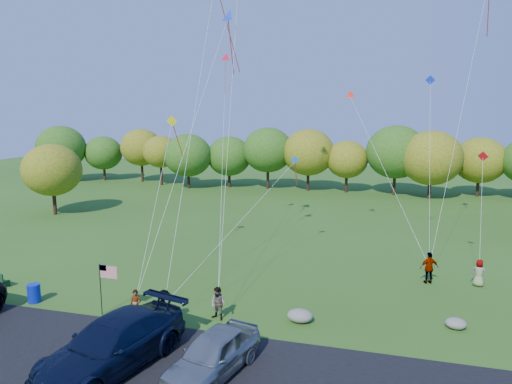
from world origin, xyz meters
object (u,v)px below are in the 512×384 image
trash_barrel (34,293)px  flyer_e (479,273)px  flyer_a (136,305)px  flyer_d (429,268)px  minivan_navy (112,344)px  minivan_silver (213,354)px  flyer_c (164,307)px  flyer_b (218,304)px

trash_barrel → flyer_e: bearing=20.5°
flyer_a → flyer_d: bearing=25.2°
flyer_d → flyer_e: bearing=167.0°
minivan_navy → minivan_silver: minivan_navy is taller
flyer_c → trash_barrel: flyer_c is taller
flyer_c → flyer_e: flyer_c is taller
flyer_a → trash_barrel: flyer_a is taller
flyer_a → trash_barrel: size_ratio=1.55×
minivan_silver → flyer_a: 6.26m
flyer_a → flyer_b: 3.95m
flyer_a → trash_barrel: 6.31m
flyer_e → trash_barrel: flyer_e is taller
minivan_silver → flyer_a: minivan_silver is taller
flyer_d → trash_barrel: size_ratio=1.92×
flyer_a → flyer_c: size_ratio=0.90×
flyer_a → flyer_e: (16.81, 9.11, 0.03)m
minivan_silver → trash_barrel: 12.18m
minivan_navy → trash_barrel: bearing=164.1°
flyer_c → flyer_d: (12.56, 8.86, 0.10)m
trash_barrel → flyer_a: bearing=-4.6°
minivan_silver → minivan_navy: bearing=-157.8°
flyer_a → flyer_e: bearing=21.5°
flyer_b → trash_barrel: bearing=-158.8°
flyer_c → minivan_silver: bearing=170.0°
minivan_silver → flyer_c: same height
minivan_navy → flyer_c: size_ratio=3.94×
minivan_silver → flyer_e: minivan_silver is taller
minivan_navy → flyer_b: 5.71m
flyer_d → trash_barrel: 22.01m
flyer_b → flyer_e: 15.28m
minivan_navy → flyer_c: 4.01m
minivan_silver → flyer_b: 4.78m
minivan_navy → flyer_e: bearing=55.2°
flyer_a → flyer_c: 1.52m
minivan_navy → flyer_e: (15.50, 13.14, -0.24)m
flyer_c → flyer_e: (15.29, 9.14, -0.06)m
minivan_navy → flyer_a: minivan_navy is taller
minivan_navy → flyer_a: 4.24m
flyer_a → minivan_silver: bearing=-40.4°
flyer_c → flyer_b: bearing=-120.7°
flyer_e → flyer_b: bearing=48.2°
flyer_b → flyer_d: size_ratio=0.86×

